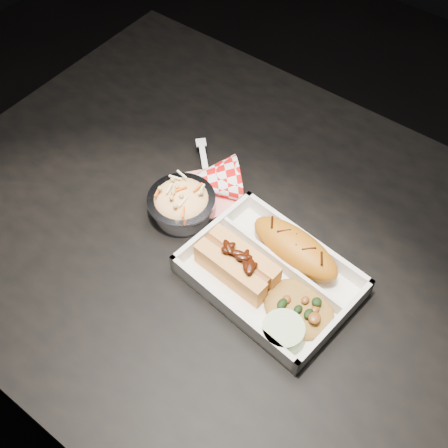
{
  "coord_description": "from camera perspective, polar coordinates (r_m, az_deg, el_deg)",
  "views": [
    {
      "loc": [
        0.24,
        -0.44,
        1.5
      ],
      "look_at": [
        -0.07,
        -0.03,
        0.81
      ],
      "focal_mm": 45.0,
      "sensor_mm": 36.0,
      "label": 1
    }
  ],
  "objects": [
    {
      "name": "food_tray",
      "position": [
        0.86,
        4.74,
        -5.46
      ],
      "size": [
        0.27,
        0.21,
        0.04
      ],
      "rotation": [
        0.0,
        0.0,
        -0.11
      ],
      "color": "silver",
      "rests_on": "dining_table"
    },
    {
      "name": "fried_rice_mound",
      "position": [
        0.83,
        7.7,
        -8.12
      ],
      "size": [
        0.12,
        0.1,
        0.03
      ],
      "primitive_type": "ellipsoid",
      "rotation": [
        0.0,
        0.0,
        -0.11
      ],
      "color": "#AF7A33",
      "rests_on": "food_tray"
    },
    {
      "name": "hotdog",
      "position": [
        0.85,
        1.35,
        -4.01
      ],
      "size": [
        0.13,
        0.07,
        0.06
      ],
      "rotation": [
        0.0,
        0.0,
        -0.08
      ],
      "color": "#E99E4F",
      "rests_on": "food_tray"
    },
    {
      "name": "dining_table",
      "position": [
        0.97,
        4.17,
        -6.1
      ],
      "size": [
        1.2,
        0.8,
        0.75
      ],
      "color": "black",
      "rests_on": "ground"
    },
    {
      "name": "foil_coleslaw_cup",
      "position": [
        0.92,
        -4.34,
        2.23
      ],
      "size": [
        0.11,
        0.11,
        0.07
      ],
      "color": "silver",
      "rests_on": "dining_table"
    },
    {
      "name": "fried_pastry",
      "position": [
        0.87,
        7.21,
        -2.44
      ],
      "size": [
        0.16,
        0.08,
        0.05
      ],
      "primitive_type": "ellipsoid",
      "rotation": [
        0.0,
        0.0,
        -0.11
      ],
      "color": "#C16D13",
      "rests_on": "food_tray"
    },
    {
      "name": "napkin_fork",
      "position": [
        0.97,
        -1.69,
        4.36
      ],
      "size": [
        0.16,
        0.16,
        0.1
      ],
      "rotation": [
        0.0,
        0.0,
        -0.78
      ],
      "color": "red",
      "rests_on": "dining_table"
    },
    {
      "name": "cupcake_liner",
      "position": [
        0.81,
        6.0,
        -10.87
      ],
      "size": [
        0.06,
        0.06,
        0.03
      ],
      "primitive_type": "cylinder",
      "color": "#B7D7A2",
      "rests_on": "food_tray"
    },
    {
      "name": "floor",
      "position": [
        1.6,
        2.66,
        -18.68
      ],
      "size": [
        4.0,
        4.0,
        0.05
      ],
      "primitive_type": "cube",
      "color": "black",
      "rests_on": "ground"
    }
  ]
}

